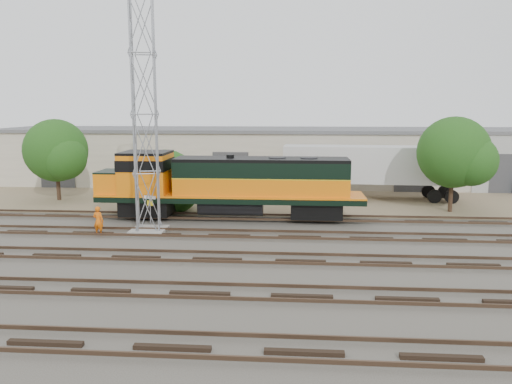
# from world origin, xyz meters

# --- Properties ---
(ground) EXTENTS (140.00, 140.00, 0.00)m
(ground) POSITION_xyz_m (0.00, 0.00, 0.00)
(ground) COLOR #47423A
(ground) RESTS_ON ground
(dirt_strip) EXTENTS (80.00, 16.00, 0.02)m
(dirt_strip) POSITION_xyz_m (0.00, 15.00, 0.01)
(dirt_strip) COLOR #726047
(dirt_strip) RESTS_ON ground
(tracks) EXTENTS (80.00, 20.40, 0.28)m
(tracks) POSITION_xyz_m (0.00, -3.00, 0.08)
(tracks) COLOR black
(tracks) RESTS_ON ground
(warehouse) EXTENTS (58.40, 10.40, 5.30)m
(warehouse) POSITION_xyz_m (0.04, 22.98, 2.65)
(warehouse) COLOR beige
(warehouse) RESTS_ON ground
(locomotive) EXTENTS (17.37, 3.05, 4.17)m
(locomotive) POSITION_xyz_m (-4.80, 6.00, 2.39)
(locomotive) COLOR black
(locomotive) RESTS_ON tracks
(signal_tower) EXTENTS (2.02, 2.02, 13.64)m
(signal_tower) POSITION_xyz_m (-8.91, 2.33, 6.66)
(signal_tower) COLOR gray
(signal_tower) RESTS_ON ground
(sign_post) EXTENTS (0.78, 0.30, 2.00)m
(sign_post) POSITION_xyz_m (-9.17, 3.57, 1.40)
(sign_post) COLOR gray
(sign_post) RESTS_ON ground
(worker) EXTENTS (0.68, 0.50, 1.71)m
(worker) POSITION_xyz_m (-11.56, 1.30, 0.86)
(worker) COLOR orange
(worker) RESTS_ON ground
(semi_trailer) EXTENTS (14.00, 3.62, 4.26)m
(semi_trailer) POSITION_xyz_m (6.10, 14.30, 2.68)
(semi_trailer) COLOR silver
(semi_trailer) RESTS_ON ground
(tree_west) EXTENTS (5.16, 4.92, 6.43)m
(tree_west) POSITION_xyz_m (-18.80, 11.74, 3.84)
(tree_west) COLOR #382619
(tree_west) RESTS_ON ground
(tree_mid) EXTENTS (4.86, 4.63, 4.63)m
(tree_mid) POSITION_xyz_m (-9.30, 8.71, 1.92)
(tree_mid) COLOR #382619
(tree_mid) RESTS_ON ground
(tree_east) EXTENTS (5.22, 4.97, 6.71)m
(tree_east) POSITION_xyz_m (10.96, 9.44, 4.09)
(tree_east) COLOR #382619
(tree_east) RESTS_ON ground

